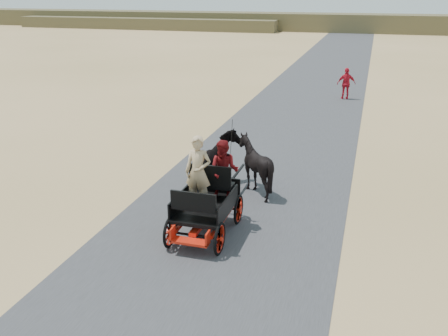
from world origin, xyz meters
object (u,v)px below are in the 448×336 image
(horse_right, at_px, (255,166))
(pedestrian, at_px, (346,84))
(carriage, at_px, (206,220))
(horse_left, at_px, (220,162))

(horse_right, distance_m, pedestrian, 14.62)
(pedestrian, bearing_deg, carriage, 69.44)
(pedestrian, bearing_deg, horse_right, 70.03)
(horse_left, bearing_deg, horse_right, -180.00)
(carriage, xyz_separation_m, horse_left, (-0.55, 3.00, 0.49))
(carriage, relative_size, horse_right, 1.41)
(horse_left, height_order, pedestrian, pedestrian)
(carriage, bearing_deg, horse_left, 100.39)
(carriage, bearing_deg, horse_right, 79.61)
(horse_left, relative_size, pedestrian, 1.16)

